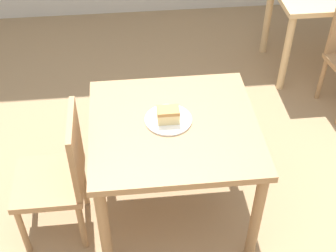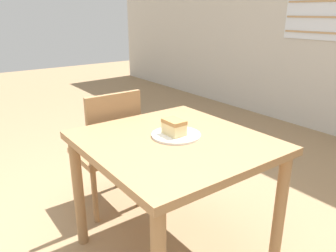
# 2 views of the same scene
# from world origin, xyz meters

# --- Properties ---
(dining_table_near) EXTENTS (0.91, 0.86, 0.71)m
(dining_table_near) POSITION_xyz_m (0.01, 0.39, 0.61)
(dining_table_near) COLOR #9E754C
(dining_table_near) RESTS_ON ground_plane
(dining_table_far) EXTENTS (0.97, 0.66, 0.71)m
(dining_table_far) POSITION_xyz_m (1.48, 1.84, 0.59)
(dining_table_far) COLOR tan
(dining_table_far) RESTS_ON ground_plane
(chair_near_window) EXTENTS (0.39, 0.39, 0.85)m
(chair_near_window) POSITION_xyz_m (-0.64, 0.33, 0.46)
(chair_near_window) COLOR #9E754C
(chair_near_window) RESTS_ON ground_plane
(plate) EXTENTS (0.26, 0.26, 0.01)m
(plate) POSITION_xyz_m (-0.02, 0.43, 0.72)
(plate) COLOR white
(plate) RESTS_ON dining_table_near
(cake_slice) EXTENTS (0.12, 0.08, 0.08)m
(cake_slice) POSITION_xyz_m (-0.02, 0.41, 0.77)
(cake_slice) COLOR #E5CC89
(cake_slice) RESTS_ON plate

